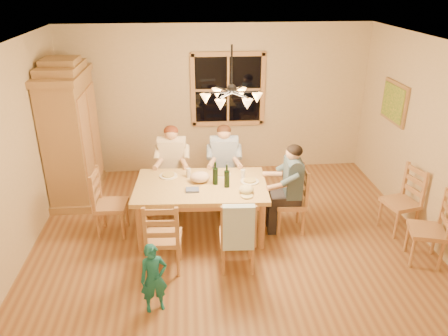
{
  "coord_description": "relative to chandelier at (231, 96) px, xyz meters",
  "views": [
    {
      "loc": [
        -0.56,
        -5.24,
        3.46
      ],
      "look_at": [
        -0.08,
        0.1,
        1.07
      ],
      "focal_mm": 35.0,
      "sensor_mm": 36.0,
      "label": 1
    }
  ],
  "objects": [
    {
      "name": "wine_glass_b",
      "position": [
        0.22,
        0.39,
        -1.25
      ],
      "size": [
        0.06,
        0.06,
        0.14
      ],
      "primitive_type": "cylinder",
      "color": "silver",
      "rests_on": "dining_table"
    },
    {
      "name": "towel",
      "position": [
        0.01,
        -0.83,
        -1.38
      ],
      "size": [
        0.38,
        0.12,
        0.58
      ],
      "primitive_type": "cube",
      "rotation": [
        0.0,
        0.0,
        -0.05
      ],
      "color": "#B8D8FA",
      "rests_on": "chair_near_right"
    },
    {
      "name": "dining_table",
      "position": [
        -0.4,
        0.25,
        -1.42
      ],
      "size": [
        1.89,
        1.22,
        0.76
      ],
      "rotation": [
        0.0,
        0.0,
        -0.05
      ],
      "color": "tan",
      "rests_on": "floor"
    },
    {
      "name": "chair_spare_back",
      "position": [
        2.45,
        0.02,
        -1.77
      ],
      "size": [
        0.51,
        0.53,
        0.99
      ],
      "rotation": [
        0.0,
        0.0,
        1.81
      ],
      "color": "#9E6E45",
      "rests_on": "floor"
    },
    {
      "name": "chair_near_right",
      "position": [
        0.02,
        -0.64,
        -1.77
      ],
      "size": [
        0.46,
        0.44,
        0.99
      ],
      "rotation": [
        0.0,
        0.0,
        -0.05
      ],
      "color": "#9E6E45",
      "rests_on": "floor"
    },
    {
      "name": "adult_slate_man",
      "position": [
        0.88,
        0.19,
        -1.24
      ],
      "size": [
        0.44,
        0.41,
        0.87
      ],
      "rotation": [
        0.0,
        0.0,
        1.52
      ],
      "color": "#43596C",
      "rests_on": "floor"
    },
    {
      "name": "chair_end_left",
      "position": [
        -1.67,
        0.32,
        -1.77
      ],
      "size": [
        0.44,
        0.46,
        0.99
      ],
      "rotation": [
        0.0,
        0.0,
        -1.62
      ],
      "color": "#9E6E45",
      "rests_on": "floor"
    },
    {
      "name": "chair_far_right",
      "position": [
        0.01,
        1.1,
        -1.77
      ],
      "size": [
        0.46,
        0.44,
        0.99
      ],
      "rotation": [
        0.0,
        0.0,
        3.09
      ],
      "color": "#9E6E45",
      "rests_on": "floor"
    },
    {
      "name": "chair_near_left",
      "position": [
        -0.9,
        -0.59,
        -1.77
      ],
      "size": [
        0.46,
        0.44,
        0.99
      ],
      "rotation": [
        0.0,
        0.0,
        -0.05
      ],
      "color": "#9E6E45",
      "rests_on": "floor"
    },
    {
      "name": "cap",
      "position": [
        0.2,
        -0.06,
        -1.26
      ],
      "size": [
        0.2,
        0.2,
        0.11
      ],
      "primitive_type": "ellipsoid",
      "color": "#CEC389",
      "rests_on": "dining_table"
    },
    {
      "name": "adult_woman",
      "position": [
        -0.81,
        1.14,
        -1.24
      ],
      "size": [
        0.41,
        0.44,
        0.87
      ],
      "rotation": [
        0.0,
        0.0,
        3.09
      ],
      "color": "beige",
      "rests_on": "floor"
    },
    {
      "name": "chair_far_left",
      "position": [
        -0.81,
        1.14,
        -1.77
      ],
      "size": [
        0.46,
        0.44,
        0.99
      ],
      "rotation": [
        0.0,
        0.0,
        3.09
      ],
      "color": "#9E6E45",
      "rests_on": "floor"
    },
    {
      "name": "wall_left",
      "position": [
        -2.75,
        0.0,
        -0.73
      ],
      "size": [
        0.02,
        5.0,
        2.7
      ],
      "primitive_type": "cube",
      "color": "#C8B58E",
      "rests_on": "floor"
    },
    {
      "name": "floor",
      "position": [
        0.0,
        0.0,
        -2.08
      ],
      "size": [
        5.5,
        5.5,
        0.0
      ],
      "primitive_type": "plane",
      "color": "brown",
      "rests_on": "ground"
    },
    {
      "name": "cloth_bundle",
      "position": [
        -0.4,
        0.33,
        -1.24
      ],
      "size": [
        0.28,
        0.22,
        0.15
      ],
      "primitive_type": "ellipsoid",
      "color": "#C9A992",
      "rests_on": "dining_table"
    },
    {
      "name": "wall_back",
      "position": [
        0.0,
        2.5,
        -0.73
      ],
      "size": [
        5.5,
        0.02,
        2.7
      ],
      "primitive_type": "cube",
      "color": "#C8B58E",
      "rests_on": "floor"
    },
    {
      "name": "napkin",
      "position": [
        -0.52,
        0.06,
        -1.3
      ],
      "size": [
        0.19,
        0.15,
        0.03
      ],
      "primitive_type": "cube",
      "rotation": [
        0.0,
        0.0,
        -0.05
      ],
      "color": "#4E5C90",
      "rests_on": "dining_table"
    },
    {
      "name": "plate_woman",
      "position": [
        -0.86,
        0.56,
        -1.31
      ],
      "size": [
        0.26,
        0.26,
        0.02
      ],
      "primitive_type": "cylinder",
      "color": "white",
      "rests_on": "dining_table"
    },
    {
      "name": "chandelier",
      "position": [
        0.0,
        0.0,
        0.0
      ],
      "size": [
        0.77,
        0.68,
        0.71
      ],
      "color": "black",
      "rests_on": "ceiling"
    },
    {
      "name": "plate_slate",
      "position": [
        0.3,
        0.27,
        -1.31
      ],
      "size": [
        0.26,
        0.26,
        0.02
      ],
      "primitive_type": "cylinder",
      "color": "white",
      "rests_on": "dining_table"
    },
    {
      "name": "chair_spare_front",
      "position": [
        2.45,
        -0.72,
        -1.77
      ],
      "size": [
        0.53,
        0.54,
        0.99
      ],
      "rotation": [
        0.0,
        0.0,
        1.29
      ],
      "color": "#9E6E45",
      "rests_on": "floor"
    },
    {
      "name": "child",
      "position": [
        -0.98,
        -1.33,
        -1.66
      ],
      "size": [
        0.35,
        0.27,
        0.84
      ],
      "primitive_type": "imported",
      "rotation": [
        0.0,
        0.0,
        0.27
      ],
      "color": "#196A71",
      "rests_on": "floor"
    },
    {
      "name": "wine_bottle_a",
      "position": [
        -0.19,
        0.25,
        -1.15
      ],
      "size": [
        0.08,
        0.08,
        0.33
      ],
      "primitive_type": "cylinder",
      "color": "black",
      "rests_on": "dining_table"
    },
    {
      "name": "wall_right",
      "position": [
        2.75,
        0.0,
        -0.73
      ],
      "size": [
        0.02,
        5.0,
        2.7
      ],
      "primitive_type": "cube",
      "color": "#C8B58E",
      "rests_on": "floor"
    },
    {
      "name": "painting",
      "position": [
        2.71,
        1.2,
        -0.48
      ],
      "size": [
        0.06,
        0.78,
        0.64
      ],
      "color": "#9A7242",
      "rests_on": "wall_right"
    },
    {
      "name": "adult_plaid_man",
      "position": [
        0.01,
        1.1,
        -1.24
      ],
      "size": [
        0.41,
        0.44,
        0.87
      ],
      "rotation": [
        0.0,
        0.0,
        3.09
      ],
      "color": "#2E497E",
      "rests_on": "floor"
    },
    {
      "name": "wine_bottle_b",
      "position": [
        -0.04,
        0.15,
        -1.15
      ],
      "size": [
        0.08,
        0.08,
        0.33
      ],
      "primitive_type": "cylinder",
      "color": "black",
      "rests_on": "dining_table"
    },
    {
      "name": "window",
      "position": [
        0.2,
        2.47,
        -0.53
      ],
      "size": [
        1.3,
        0.06,
        1.3
      ],
      "color": "black",
      "rests_on": "wall_back"
    },
    {
      "name": "plate_plaid",
      "position": [
        -0.08,
        0.54,
        -1.31
      ],
      "size": [
        0.26,
        0.26,
        0.02
      ],
      "primitive_type": "cylinder",
      "color": "white",
      "rests_on": "dining_table"
    },
    {
      "name": "ceiling",
      "position": [
        0.0,
        0.0,
        0.62
      ],
      "size": [
        5.5,
        5.0,
        0.02
      ],
      "primitive_type": "cube",
      "color": "white",
      "rests_on": "wall_back"
    },
    {
      "name": "armoire",
      "position": [
        -2.42,
        1.6,
        -1.02
      ],
      "size": [
        0.66,
        1.4,
        2.3
      ],
      "color": "#9A7242",
      "rests_on": "floor"
    },
    {
      "name": "wine_glass_a",
      "position": [
        -0.56,
        0.5,
        -1.25
      ],
      "size": [
        0.06,
        0.06,
        0.14
      ],
      "primitive_type": "cylinder",
      "color": "silver",
      "rests_on": "dining_table"
    },
    {
      "name": "chair_end_right",
      "position": [
        0.88,
        0.19,
        -1.77
      ],
      "size": [
        0.44,
        0.46,
        0.99
      ],
      "rotation": [
        0.0,
        0.0,
        1.52
      ],
      "color": "#9E6E45",
      "rests_on": "floor"
    }
  ]
}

